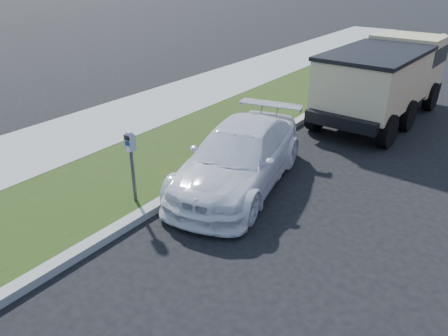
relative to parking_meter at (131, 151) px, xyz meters
The scene contains 5 objects.
ground 3.26m from the parking_meter, ahead, with size 120.00×120.00×0.00m, color black.
streetside 3.30m from the parking_meter, 145.06° to the left, with size 6.12×50.00×0.15m.
parking_meter is the anchor object (origin of this frame).
white_wagon 2.41m from the parking_meter, 60.31° to the left, with size 1.85×4.55×1.32m, color white.
dump_truck 8.69m from the parking_meter, 75.46° to the left, with size 2.55×5.92×2.28m.
Camera 1 is at (2.86, -4.91, 4.50)m, focal length 35.00 mm.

